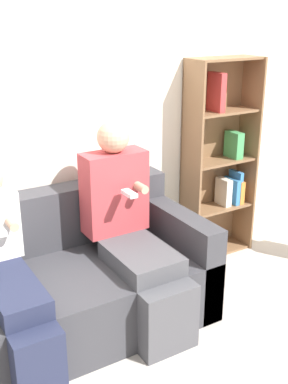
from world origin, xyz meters
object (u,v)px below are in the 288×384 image
object	(u,v)px
adult_seated	(131,226)
child_seated	(9,275)
couch	(26,298)
bookshelf	(219,160)

from	to	relation	value
adult_seated	child_seated	bearing A→B (deg)	-177.02
child_seated	adult_seated	bearing A→B (deg)	2.98
couch	bookshelf	distance (m)	1.78
couch	child_seated	xyz separation A→B (m)	(-0.12, -0.14, 0.26)
couch	child_seated	world-z (taller)	child_seated
bookshelf	child_seated	bearing A→B (deg)	-165.07
child_seated	bookshelf	world-z (taller)	bookshelf
adult_seated	child_seated	xyz separation A→B (m)	(-0.76, -0.04, -0.08)
adult_seated	child_seated	world-z (taller)	adult_seated
couch	bookshelf	bearing A→B (deg)	11.24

